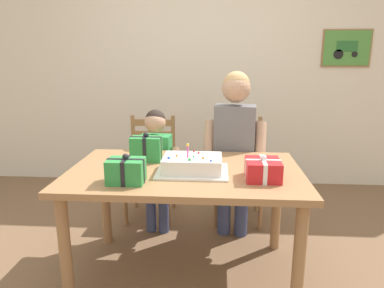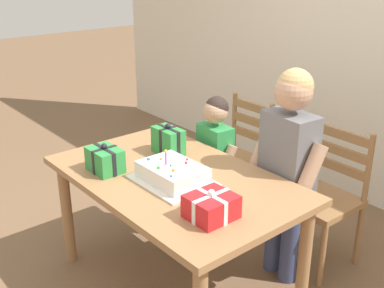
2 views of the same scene
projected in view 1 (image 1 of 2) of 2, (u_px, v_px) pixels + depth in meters
The scene contains 11 objects.
ground_plane at pixel (186, 272), 2.44m from camera, with size 20.00×20.00×0.00m, color brown.
back_wall at pixel (200, 70), 3.97m from camera, with size 6.40×0.11×2.60m.
dining_table at pixel (185, 184), 2.28m from camera, with size 1.48×0.92×0.75m.
birthday_cake at pixel (192, 165), 2.19m from camera, with size 0.44×0.34×0.19m.
gift_box_red_large at pixel (126, 171), 2.01m from camera, with size 0.21×0.16×0.17m.
gift_box_beside_cake at pixel (263, 169), 2.07m from camera, with size 0.20×0.22×0.15m.
gift_box_corner_small at pixel (146, 149), 2.43m from camera, with size 0.21×0.13×0.21m.
chair_left at pixel (151, 167), 3.24m from camera, with size 0.42×0.42×0.92m.
chair_right at pixel (238, 169), 3.19m from camera, with size 0.43×0.43×0.92m.
child_older at pixel (235, 139), 2.78m from camera, with size 0.51×0.30×1.35m.
child_younger at pixel (156, 160), 2.87m from camera, with size 0.39×0.23×1.05m.
Camera 1 is at (0.20, -2.15, 1.45)m, focal length 33.05 mm.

